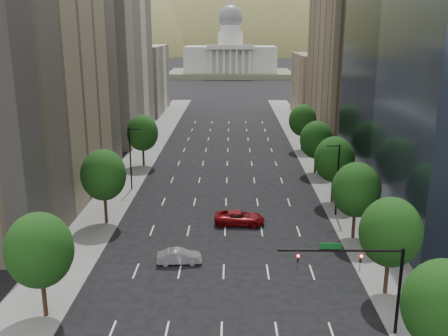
{
  "coord_description": "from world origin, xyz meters",
  "views": [
    {
      "loc": [
        0.69,
        -3.28,
        22.01
      ],
      "look_at": [
        -0.09,
        47.86,
        8.0
      ],
      "focal_mm": 40.4,
      "sensor_mm": 36.0,
      "label": 1
    }
  ],
  "objects_px": {
    "capitol": "(230,59)",
    "car_red_far": "(239,218)",
    "car_silver": "(179,256)",
    "traffic_signal": "(367,271)"
  },
  "relations": [
    {
      "from": "car_silver",
      "to": "car_red_far",
      "type": "relative_size",
      "value": 0.74
    },
    {
      "from": "capitol",
      "to": "car_red_far",
      "type": "height_order",
      "value": "capitol"
    },
    {
      "from": "capitol",
      "to": "car_silver",
      "type": "xyz_separation_m",
      "value": [
        -4.36,
        -208.01,
        -7.86
      ]
    },
    {
      "from": "capitol",
      "to": "car_silver",
      "type": "height_order",
      "value": "capitol"
    },
    {
      "from": "traffic_signal",
      "to": "car_red_far",
      "type": "xyz_separation_m",
      "value": [
        -8.86,
        22.06,
        -4.36
      ]
    },
    {
      "from": "capitol",
      "to": "car_silver",
      "type": "relative_size",
      "value": 13.84
    },
    {
      "from": "car_silver",
      "to": "car_red_far",
      "type": "bearing_deg",
      "value": -35.46
    },
    {
      "from": "car_red_far",
      "to": "traffic_signal",
      "type": "bearing_deg",
      "value": -155.67
    },
    {
      "from": "traffic_signal",
      "to": "capitol",
      "type": "relative_size",
      "value": 0.15
    },
    {
      "from": "capitol",
      "to": "car_red_far",
      "type": "bearing_deg",
      "value": -89.52
    }
  ]
}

